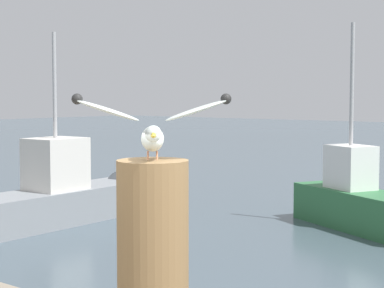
% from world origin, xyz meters
% --- Properties ---
extents(mooring_post, '(0.29, 0.29, 0.80)m').
position_xyz_m(mooring_post, '(-0.32, -0.25, 1.99)').
color(mooring_post, brown).
rests_on(mooring_post, harbor_quay).
extents(seagull, '(0.52, 0.51, 0.26)m').
position_xyz_m(seagull, '(-0.32, -0.26, 2.52)').
color(seagull, tan).
rests_on(seagull, mooring_post).
extents(boat_green, '(4.01, 2.61, 4.09)m').
position_xyz_m(boat_green, '(-3.86, 9.88, 0.52)').
color(boat_green, '#2D6B3D').
rests_on(boat_green, ground_plane).
extents(boat_grey, '(1.32, 4.98, 4.05)m').
position_xyz_m(boat_grey, '(-9.32, 7.24, 0.53)').
color(boat_grey, gray).
rests_on(boat_grey, ground_plane).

